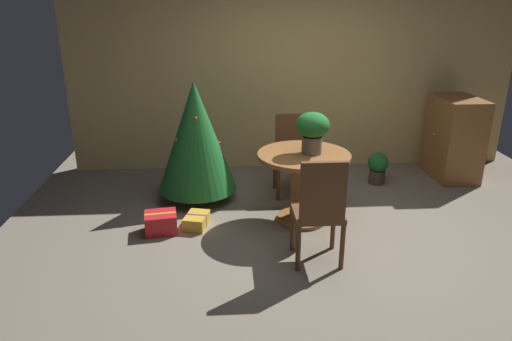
# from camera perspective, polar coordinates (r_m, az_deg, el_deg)

# --- Properties ---
(ground_plane) EXTENTS (6.60, 6.60, 0.00)m
(ground_plane) POSITION_cam_1_polar(r_m,az_deg,el_deg) (4.75, 8.03, -8.12)
(ground_plane) COLOR #756B5B
(back_wall_panel) EXTENTS (6.00, 0.10, 2.60)m
(back_wall_panel) POSITION_cam_1_polar(r_m,az_deg,el_deg) (6.42, 4.65, 11.75)
(back_wall_panel) COLOR tan
(back_wall_panel) RESTS_ON ground_plane
(round_dining_table) EXTENTS (0.96, 0.96, 0.75)m
(round_dining_table) POSITION_cam_1_polar(r_m,az_deg,el_deg) (4.89, 5.76, -1.01)
(round_dining_table) COLOR brown
(round_dining_table) RESTS_ON ground_plane
(flower_vase) EXTENTS (0.34, 0.34, 0.43)m
(flower_vase) POSITION_cam_1_polar(r_m,az_deg,el_deg) (4.74, 6.94, 5.07)
(flower_vase) COLOR #665B51
(flower_vase) RESTS_ON round_dining_table
(wooden_chair_far) EXTENTS (0.44, 0.40, 0.95)m
(wooden_chair_far) POSITION_cam_1_polar(r_m,az_deg,el_deg) (5.63, 4.46, 2.47)
(wooden_chair_far) COLOR brown
(wooden_chair_far) RESTS_ON ground_plane
(wooden_chair_near) EXTENTS (0.43, 0.40, 1.00)m
(wooden_chair_near) POSITION_cam_1_polar(r_m,az_deg,el_deg) (4.07, 7.79, -4.51)
(wooden_chair_near) COLOR brown
(wooden_chair_near) RESTS_ON ground_plane
(holiday_tree) EXTENTS (0.91, 0.91, 1.40)m
(holiday_tree) POSITION_cam_1_polar(r_m,az_deg,el_deg) (5.37, -7.34, 4.13)
(holiday_tree) COLOR brown
(holiday_tree) RESTS_ON ground_plane
(gift_box_red) EXTENTS (0.35, 0.31, 0.21)m
(gift_box_red) POSITION_cam_1_polar(r_m,az_deg,el_deg) (4.87, -11.51, -6.24)
(gift_box_red) COLOR red
(gift_box_red) RESTS_ON ground_plane
(gift_box_gold) EXTENTS (0.28, 0.35, 0.14)m
(gift_box_gold) POSITION_cam_1_polar(r_m,az_deg,el_deg) (4.93, -7.25, -6.09)
(gift_box_gold) COLOR gold
(gift_box_gold) RESTS_ON ground_plane
(wooden_cabinet) EXTENTS (0.53, 0.80, 1.06)m
(wooden_cabinet) POSITION_cam_1_polar(r_m,az_deg,el_deg) (6.63, 22.94, 3.67)
(wooden_cabinet) COLOR brown
(wooden_cabinet) RESTS_ON ground_plane
(potted_plant) EXTENTS (0.26, 0.26, 0.41)m
(potted_plant) POSITION_cam_1_polar(r_m,az_deg,el_deg) (6.16, 14.61, 0.44)
(potted_plant) COLOR #4C382D
(potted_plant) RESTS_ON ground_plane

